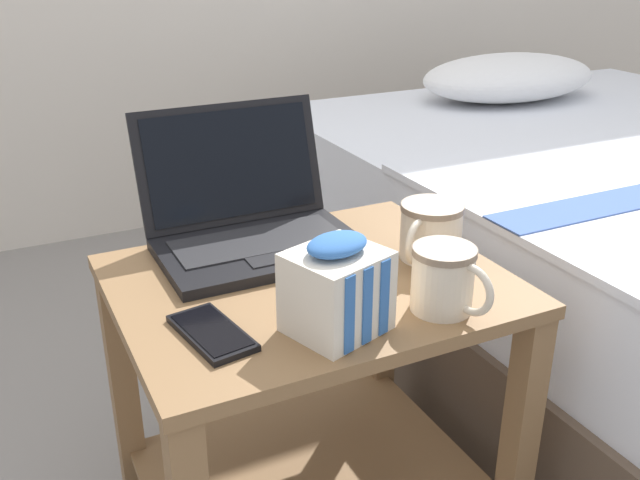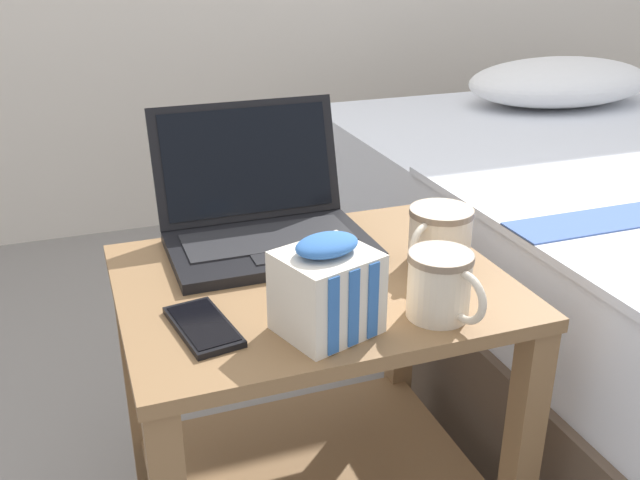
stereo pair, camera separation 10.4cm
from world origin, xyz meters
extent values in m
ellipsoid|color=white|center=(1.10, 0.87, 0.60)|extent=(0.60, 0.36, 0.14)
cube|color=olive|center=(0.00, 0.00, 0.51)|extent=(0.59, 0.48, 0.02)
cube|color=olive|center=(0.00, 0.00, 0.13)|extent=(0.55, 0.44, 0.02)
cube|color=olive|center=(0.27, -0.21, 0.25)|extent=(0.04, 0.04, 0.50)
cube|color=olive|center=(-0.27, 0.21, 0.25)|extent=(0.04, 0.04, 0.50)
cube|color=olive|center=(0.27, 0.21, 0.25)|extent=(0.04, 0.04, 0.50)
cube|color=black|center=(-0.03, 0.12, 0.53)|extent=(0.33, 0.22, 0.02)
cube|color=#232326|center=(-0.03, 0.13, 0.54)|extent=(0.28, 0.12, 0.00)
cube|color=#232326|center=(-0.03, 0.06, 0.54)|extent=(0.09, 0.05, 0.00)
cube|color=black|center=(-0.03, 0.26, 0.64)|extent=(0.33, 0.07, 0.20)
cube|color=black|center=(-0.03, 0.25, 0.64)|extent=(0.30, 0.06, 0.18)
cube|color=orange|center=(-0.01, 0.27, 0.68)|extent=(0.03, 0.01, 0.03)
cube|color=yellow|center=(-0.05, 0.25, 0.59)|extent=(0.05, 0.01, 0.03)
cylinder|color=beige|center=(0.21, -0.01, 0.57)|extent=(0.10, 0.10, 0.09)
cylinder|color=#7F6B56|center=(0.21, -0.01, 0.61)|extent=(0.10, 0.10, 0.01)
cylinder|color=black|center=(0.21, -0.01, 0.60)|extent=(0.09, 0.09, 0.01)
torus|color=beige|center=(0.17, -0.04, 0.57)|extent=(0.07, 0.05, 0.07)
cylinder|color=beige|center=(0.13, -0.17, 0.57)|extent=(0.09, 0.09, 0.10)
cylinder|color=#7F6B56|center=(0.13, -0.17, 0.61)|extent=(0.09, 0.09, 0.01)
cylinder|color=black|center=(0.13, -0.17, 0.60)|extent=(0.08, 0.08, 0.01)
torus|color=beige|center=(0.14, -0.22, 0.57)|extent=(0.03, 0.08, 0.08)
cube|color=silver|center=(-0.03, -0.15, 0.58)|extent=(0.15, 0.14, 0.11)
cube|color=#3366B2|center=(-0.05, -0.22, 0.58)|extent=(0.02, 0.01, 0.11)
cube|color=#3366B2|center=(-0.02, -0.21, 0.58)|extent=(0.02, 0.01, 0.11)
cube|color=#3366B2|center=(0.02, -0.20, 0.58)|extent=(0.02, 0.01, 0.11)
ellipsoid|color=#3366B2|center=(-0.03, -0.15, 0.65)|extent=(0.11, 0.09, 0.02)
cube|color=black|center=(-0.19, -0.10, 0.53)|extent=(0.09, 0.15, 0.01)
cube|color=black|center=(-0.19, -0.10, 0.53)|extent=(0.08, 0.14, 0.00)
camera|label=1|loc=(-0.42, -0.90, 1.02)|focal=40.00mm
camera|label=2|loc=(-0.33, -0.94, 1.02)|focal=40.00mm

